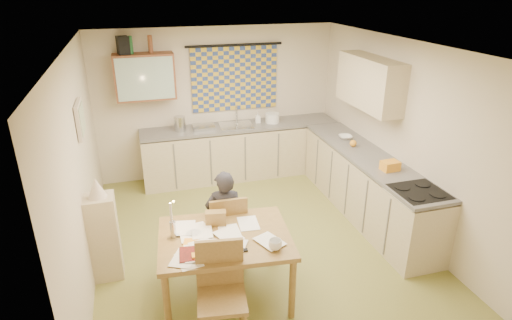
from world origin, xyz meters
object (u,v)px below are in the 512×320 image
object	(u,v)px
chair_far	(227,241)
person	(225,219)
dining_table	(226,266)
shelf_stand	(104,237)
counter_back	(241,151)
counter_right	(366,186)
stove	(414,226)

from	to	relation	value
chair_far	person	size ratio (longest dim) A/B	0.77
dining_table	shelf_stand	xyz separation A→B (m)	(-1.23, 0.72, 0.13)
person	chair_far	bearing A→B (deg)	-126.34
chair_far	shelf_stand	world-z (taller)	shelf_stand
counter_back	shelf_stand	world-z (taller)	shelf_stand
counter_right	stove	distance (m)	1.13
counter_right	chair_far	distance (m)	2.25
dining_table	shelf_stand	bearing A→B (deg)	155.59
chair_far	shelf_stand	distance (m)	1.39
counter_back	chair_far	distance (m)	2.50
stove	person	xyz separation A→B (m)	(-2.19, 0.54, 0.15)
shelf_stand	stove	bearing A→B (deg)	-11.20
stove	shelf_stand	xyz separation A→B (m)	(-3.54, 0.70, 0.05)
chair_far	person	distance (m)	0.32
stove	shelf_stand	distance (m)	3.61
stove	person	distance (m)	2.26
counter_right	chair_far	xyz separation A→B (m)	(-2.17, -0.57, -0.16)
chair_far	shelf_stand	xyz separation A→B (m)	(-1.37, 0.14, 0.22)
counter_back	stove	bearing A→B (deg)	-64.69
counter_back	person	distance (m)	2.53
stove	dining_table	xyz separation A→B (m)	(-2.31, -0.02, -0.08)
chair_far	person	xyz separation A→B (m)	(-0.02, -0.02, 0.32)
dining_table	shelf_stand	distance (m)	1.43
counter_back	chair_far	bearing A→B (deg)	-108.37
person	shelf_stand	xyz separation A→B (m)	(-1.35, 0.16, -0.10)
counter_back	stove	world-z (taller)	same
stove	chair_far	world-z (taller)	chair_far
counter_right	dining_table	world-z (taller)	counter_right
chair_far	stove	bearing A→B (deg)	166.86
counter_right	dining_table	xyz separation A→B (m)	(-2.31, -1.15, -0.07)
counter_back	chair_far	xyz separation A→B (m)	(-0.79, -2.37, -0.16)
counter_right	person	world-z (taller)	person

